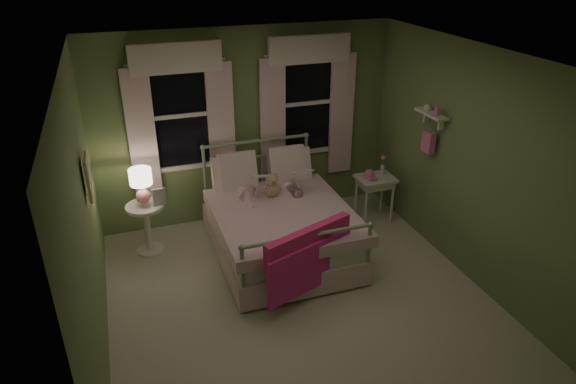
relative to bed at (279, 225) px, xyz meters
name	(u,v)px	position (x,y,z in m)	size (l,w,h in m)	color
room_shell	(301,192)	(-0.08, -0.98, 0.92)	(4.20, 4.20, 4.20)	beige
bed	(279,225)	(0.00, 0.00, 0.00)	(1.58, 2.04, 1.18)	white
pink_throw	(309,253)	(0.00, -1.03, 0.23)	(1.07, 0.51, 0.71)	#EB2E77
child_left	(246,170)	(-0.28, 0.42, 0.60)	(0.31, 0.20, 0.84)	#F7D1DD
child_right	(289,170)	(0.28, 0.42, 0.52)	(0.33, 0.26, 0.68)	#F7D1DD
book_left	(252,180)	(-0.28, 0.17, 0.58)	(0.20, 0.27, 0.03)	beige
book_right	(296,177)	(0.28, 0.17, 0.54)	(0.20, 0.27, 0.02)	beige
teddy_bear	(272,186)	(0.00, 0.26, 0.41)	(0.24, 0.20, 0.32)	tan
nightstand_left	(147,222)	(-1.53, 0.55, 0.03)	(0.46, 0.46, 0.65)	white
table_lamp	(141,182)	(-1.53, 0.55, 0.57)	(0.26, 0.26, 0.45)	pink
book_nightstand	(153,206)	(-1.43, 0.47, 0.27)	(0.16, 0.22, 0.02)	beige
nightstand_right	(375,184)	(1.50, 0.37, 0.17)	(0.50, 0.40, 0.64)	white
pink_toy	(370,174)	(1.40, 0.36, 0.32)	(0.14, 0.18, 0.14)	pink
bud_vase	(383,165)	(1.62, 0.42, 0.41)	(0.06, 0.06, 0.28)	white
window_left	(180,111)	(-0.93, 1.05, 1.24)	(1.34, 0.13, 1.96)	black
window_right	(308,99)	(0.77, 1.05, 1.24)	(1.34, 0.13, 1.96)	black
wall_shelf	(430,128)	(1.81, -0.28, 1.14)	(0.15, 0.50, 0.60)	white
framed_picture	(88,177)	(-2.03, -0.38, 1.12)	(0.03, 0.32, 0.42)	beige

